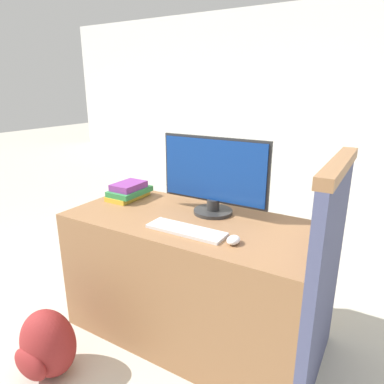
% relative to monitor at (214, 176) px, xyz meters
% --- Properties ---
extents(ground_plane, '(20.00, 20.00, 0.00)m').
position_rel_monitor_xyz_m(ground_plane, '(-0.07, -0.48, -0.96)').
color(ground_plane, '#BCB7A8').
extents(wall_back, '(12.00, 0.06, 2.80)m').
position_rel_monitor_xyz_m(wall_back, '(-0.07, 4.74, 0.44)').
color(wall_back, white).
rests_on(wall_back, ground_plane).
extents(desk, '(1.40, 0.66, 0.74)m').
position_rel_monitor_xyz_m(desk, '(-0.07, -0.15, -0.59)').
color(desk, '#8C603D').
rests_on(desk, ground_plane).
extents(carrel_divider, '(0.07, 0.71, 1.15)m').
position_rel_monitor_xyz_m(carrel_divider, '(0.66, -0.13, -0.38)').
color(carrel_divider, '#474C70').
rests_on(carrel_divider, ground_plane).
extents(monitor, '(0.65, 0.22, 0.44)m').
position_rel_monitor_xyz_m(monitor, '(0.00, 0.00, 0.00)').
color(monitor, '#282828').
rests_on(monitor, desk).
extents(keyboard, '(0.42, 0.13, 0.02)m').
position_rel_monitor_xyz_m(keyboard, '(0.00, -0.31, -0.22)').
color(keyboard, silver).
rests_on(keyboard, desk).
extents(mouse, '(0.06, 0.08, 0.04)m').
position_rel_monitor_xyz_m(mouse, '(0.27, -0.31, -0.20)').
color(mouse, white).
rests_on(mouse, desk).
extents(book_stack, '(0.18, 0.28, 0.11)m').
position_rel_monitor_xyz_m(book_stack, '(-0.60, -0.04, -0.17)').
color(book_stack, gold).
rests_on(book_stack, desk).
extents(backpack, '(0.32, 0.27, 0.36)m').
position_rel_monitor_xyz_m(backpack, '(-0.53, -0.81, -0.79)').
color(backpack, maroon).
rests_on(backpack, ground_plane).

